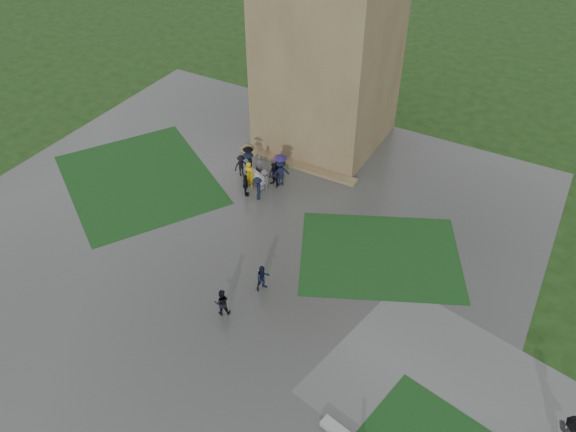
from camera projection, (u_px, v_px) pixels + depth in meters
The scene contains 10 objects.
ground at pixel (207, 258), 31.93m from camera, with size 120.00×120.00×0.00m, color black.
plaza at pixel (227, 237), 33.27m from camera, with size 34.00×34.00×0.02m, color #363634.
lawn_inset_left at pixel (139, 179), 37.83m from camera, with size 11.00×9.00×0.01m, color black.
lawn_inset_right at pixel (380, 255), 32.06m from camera, with size 9.00×7.00×0.01m, color black.
tower at pixel (330, 18), 36.33m from camera, with size 8.00×8.00×18.00m, color brown.
tower_plinth at pixel (297, 165), 38.99m from camera, with size 9.00×0.80×0.22m, color brown.
bench at pixel (256, 179), 37.06m from camera, with size 1.66×1.11×0.92m.
visitor_cluster at pixel (262, 170), 36.77m from camera, with size 3.98×3.94×2.41m.
pedestrian_mid at pixel (263, 278), 29.56m from camera, with size 0.77×0.44×1.58m, color black.
pedestrian_near at pixel (222, 302), 28.24m from camera, with size 0.78×0.45×1.60m, color black.
Camera 1 is at (15.36, -17.96, 22.08)m, focal length 35.00 mm.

